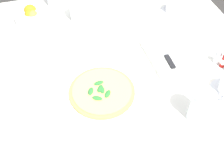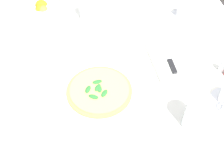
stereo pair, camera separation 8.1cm
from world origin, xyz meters
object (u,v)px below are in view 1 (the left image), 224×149
(coffee_cup_right_edge, at_px, (174,8))
(dinner_knife, at_px, (165,53))
(pizza_plate, at_px, (102,94))
(hot_sauce_bottle, at_px, (224,60))
(citrus_bowl, at_px, (31,16))
(water_glass_far_right, at_px, (78,11))
(water_glass_left_edge, at_px, (200,107))
(coffee_cup_center_back, at_px, (32,139))
(pizza, at_px, (102,91))
(salt_shaker, at_px, (218,57))
(napkin_folded, at_px, (165,56))

(coffee_cup_right_edge, height_order, dinner_knife, coffee_cup_right_edge)
(pizza_plate, xyz_separation_m, dinner_knife, (0.12, -0.30, 0.01))
(pizza_plate, bearing_deg, hot_sauce_bottle, -88.28)
(dinner_knife, height_order, citrus_bowl, citrus_bowl)
(coffee_cup_right_edge, distance_m, water_glass_far_right, 0.46)
(dinner_knife, xyz_separation_m, hot_sauce_bottle, (-0.11, -0.20, 0.01))
(coffee_cup_right_edge, bearing_deg, pizza_plate, 131.30)
(water_glass_left_edge, bearing_deg, dinner_knife, -1.67)
(dinner_knife, height_order, hot_sauce_bottle, hot_sauce_bottle)
(pizza_plate, bearing_deg, dinner_knife, -67.34)
(dinner_knife, bearing_deg, water_glass_far_right, 40.24)
(coffee_cup_center_back, distance_m, hot_sauce_bottle, 0.77)
(pizza, xyz_separation_m, citrus_bowl, (0.53, 0.20, 0.00))
(water_glass_far_right, relative_size, dinner_knife, 0.58)
(pizza, xyz_separation_m, coffee_cup_right_edge, (0.41, -0.47, 0.00))
(water_glass_far_right, height_order, citrus_bowl, water_glass_far_right)
(pizza_plate, xyz_separation_m, salt_shaker, (0.04, -0.49, 0.01))
(coffee_cup_right_edge, bearing_deg, water_glass_left_edge, 163.26)
(coffee_cup_center_back, bearing_deg, salt_shaker, -77.18)
(pizza, distance_m, citrus_bowl, 0.57)
(hot_sauce_bottle, height_order, salt_shaker, hot_sauce_bottle)
(pizza, relative_size, water_glass_far_right, 2.09)
(pizza, height_order, water_glass_left_edge, water_glass_left_edge)
(coffee_cup_right_edge, bearing_deg, coffee_cup_center_back, 126.55)
(coffee_cup_center_back, height_order, salt_shaker, same)
(hot_sauce_bottle, bearing_deg, napkin_folded, 62.31)
(pizza_plate, relative_size, water_glass_left_edge, 2.89)
(pizza_plate, height_order, pizza, pizza)
(pizza, height_order, napkin_folded, pizza)
(salt_shaker, bearing_deg, coffee_cup_right_edge, 3.87)
(water_glass_far_right, bearing_deg, pizza_plate, 179.03)
(pizza, height_order, dinner_knife, pizza)
(pizza, distance_m, hot_sauce_bottle, 0.50)
(citrus_bowl, bearing_deg, coffee_cup_right_edge, -100.37)
(dinner_knife, bearing_deg, coffee_cup_right_edge, -29.72)
(coffee_cup_center_back, bearing_deg, napkin_folded, -65.88)
(napkin_folded, bearing_deg, coffee_cup_center_back, 112.45)
(pizza_plate, relative_size, salt_shaker, 6.32)
(salt_shaker, bearing_deg, dinner_knife, 67.13)
(coffee_cup_center_back, relative_size, hot_sauce_bottle, 1.57)
(water_glass_far_right, bearing_deg, coffee_cup_right_edge, -98.37)
(pizza, xyz_separation_m, salt_shaker, (0.04, -0.49, 0.00))
(water_glass_far_right, distance_m, hot_sauce_bottle, 0.68)
(hot_sauce_bottle, bearing_deg, pizza_plate, 91.72)
(coffee_cup_right_edge, relative_size, water_glass_left_edge, 1.07)
(hot_sauce_bottle, bearing_deg, coffee_cup_right_edge, 5.04)
(coffee_cup_right_edge, relative_size, citrus_bowl, 0.88)
(water_glass_left_edge, xyz_separation_m, citrus_bowl, (0.71, 0.49, -0.03))
(coffee_cup_right_edge, height_order, citrus_bowl, citrus_bowl)
(coffee_cup_right_edge, bearing_deg, citrus_bowl, 79.63)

